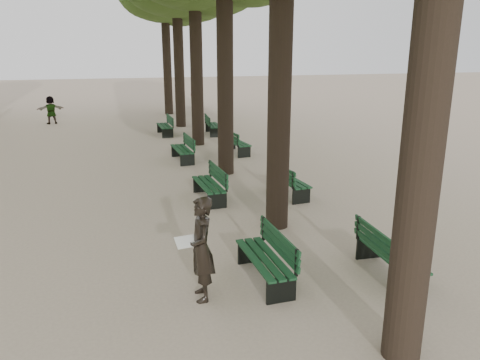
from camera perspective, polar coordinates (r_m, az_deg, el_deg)
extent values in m
plane|color=tan|center=(8.15, 1.63, -14.13)|extent=(120.00, 120.00, 0.00)
cylinder|color=#33261C|center=(5.96, 22.19, 11.58)|extent=(0.52, 0.52, 7.50)
cylinder|color=#33261C|center=(10.39, 4.94, 14.03)|extent=(0.52, 0.52, 7.50)
cylinder|color=#33261C|center=(15.17, -1.84, 14.66)|extent=(0.52, 0.52, 7.50)
cylinder|color=#33261C|center=(20.07, -5.36, 14.90)|extent=(0.52, 0.52, 7.50)
cylinder|color=#33261C|center=(25.00, -7.50, 15.03)|extent=(0.52, 0.52, 7.50)
cylinder|color=#33261C|center=(29.96, -8.93, 15.10)|extent=(0.52, 0.52, 7.50)
cube|color=black|center=(8.57, 2.89, -10.84)|extent=(0.58, 1.82, 0.45)
cube|color=#0E321B|center=(8.47, 2.92, -9.49)|extent=(0.60, 1.82, 0.04)
cube|color=#0E321B|center=(8.46, 4.74, -7.57)|extent=(0.10, 1.80, 0.40)
cube|color=black|center=(12.92, -3.87, -1.48)|extent=(0.63, 1.83, 0.45)
cube|color=#0E321B|center=(12.86, -3.88, -0.53)|extent=(0.65, 1.83, 0.04)
cube|color=#0E321B|center=(12.86, -2.70, 0.74)|extent=(0.15, 1.80, 0.40)
cube|color=black|center=(17.47, -7.08, 3.04)|extent=(0.64, 1.83, 0.45)
cube|color=#0E321B|center=(17.42, -7.10, 3.76)|extent=(0.66, 1.83, 0.04)
cube|color=#0E321B|center=(17.43, -6.23, 4.70)|extent=(0.16, 1.80, 0.40)
cube|color=black|center=(22.81, -9.18, 5.98)|extent=(0.59, 1.82, 0.45)
cube|color=#0E321B|center=(22.78, -9.21, 6.54)|extent=(0.61, 1.82, 0.04)
cube|color=#0E321B|center=(22.78, -8.53, 7.26)|extent=(0.12, 1.80, 0.40)
cube|color=black|center=(9.16, 17.81, -9.82)|extent=(0.61, 1.82, 0.45)
cube|color=#0E321B|center=(9.06, 17.93, -8.53)|extent=(0.63, 1.82, 0.04)
cube|color=#0E321B|center=(8.82, 16.50, -7.17)|extent=(0.13, 1.80, 0.40)
cube|color=black|center=(13.37, 6.01, -0.94)|extent=(0.67, 1.84, 0.45)
cube|color=#0E321B|center=(13.31, 6.04, -0.01)|extent=(0.69, 1.84, 0.04)
cube|color=#0E321B|center=(13.12, 4.97, 1.01)|extent=(0.19, 1.80, 0.40)
cube|color=black|center=(18.59, -0.37, 3.94)|extent=(0.73, 1.85, 0.45)
cube|color=#0E321B|center=(18.55, -0.37, 4.62)|extent=(0.75, 1.85, 0.04)
cube|color=#0E321B|center=(18.40, -1.18, 5.38)|extent=(0.25, 1.79, 0.40)
cube|color=black|center=(22.76, -3.26, 6.13)|extent=(0.64, 1.83, 0.45)
cube|color=#0E321B|center=(22.72, -3.27, 6.69)|extent=(0.66, 1.83, 0.04)
cube|color=#0E321B|center=(22.64, -3.99, 7.34)|extent=(0.16, 1.80, 0.40)
imported|color=black|center=(7.77, -4.73, -8.39)|extent=(0.37, 0.72, 1.78)
cube|color=white|center=(7.67, -6.60, -7.49)|extent=(0.37, 0.29, 0.12)
imported|color=#262628|center=(30.75, -5.35, 9.96)|extent=(0.65, 1.25, 1.86)
imported|color=#262628|center=(27.86, -22.06, 7.92)|extent=(1.44, 0.67, 1.52)
imported|color=#262628|center=(33.19, -5.65, 10.39)|extent=(0.51, 1.13, 1.86)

